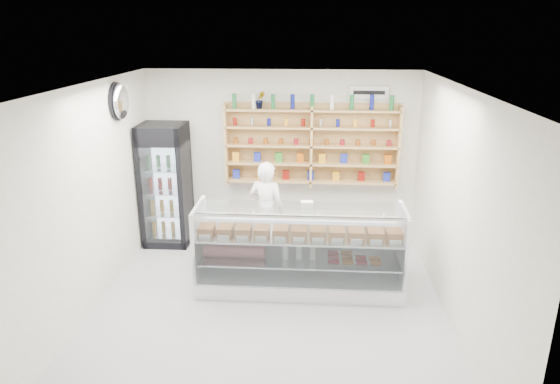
{
  "coord_description": "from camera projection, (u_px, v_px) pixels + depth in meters",
  "views": [
    {
      "loc": [
        0.54,
        -5.64,
        3.44
      ],
      "look_at": [
        0.09,
        0.9,
        1.27
      ],
      "focal_mm": 32.0,
      "sensor_mm": 36.0,
      "label": 1
    }
  ],
  "objects": [
    {
      "name": "security_mirror",
      "position": [
        121.0,
        102.0,
        6.97
      ],
      "size": [
        0.15,
        0.5,
        0.5
      ],
      "primitive_type": "ellipsoid",
      "color": "silver",
      "rests_on": "left_wall"
    },
    {
      "name": "wall_sign",
      "position": [
        369.0,
        92.0,
        7.94
      ],
      "size": [
        0.62,
        0.03,
        0.2
      ],
      "primitive_type": "cube",
      "color": "white",
      "rests_on": "back_wall"
    },
    {
      "name": "display_counter",
      "position": [
        299.0,
        266.0,
        6.81
      ],
      "size": [
        2.77,
        0.83,
        1.21
      ],
      "color": "white",
      "rests_on": "floor"
    },
    {
      "name": "wall_shelving",
      "position": [
        311.0,
        146.0,
        8.14
      ],
      "size": [
        2.84,
        0.28,
        1.33
      ],
      "color": "tan",
      "rests_on": "back_wall"
    },
    {
      "name": "drinks_cooler",
      "position": [
        166.0,
        185.0,
        8.11
      ],
      "size": [
        0.72,
        0.7,
        2.0
      ],
      "rotation": [
        0.0,
        0.0,
        0.01
      ],
      "color": "black",
      "rests_on": "floor"
    },
    {
      "name": "potted_plant",
      "position": [
        260.0,
        100.0,
        7.97
      ],
      "size": [
        0.19,
        0.17,
        0.28
      ],
      "primitive_type": "imported",
      "rotation": [
        0.0,
        0.0,
        0.35
      ],
      "color": "#1E6626",
      "rests_on": "wall_shelving"
    },
    {
      "name": "shop_worker",
      "position": [
        267.0,
        211.0,
        7.6
      ],
      "size": [
        0.65,
        0.51,
        1.55
      ],
      "primitive_type": "imported",
      "rotation": [
        0.0,
        0.0,
        2.87
      ],
      "color": "white",
      "rests_on": "floor"
    },
    {
      "name": "room",
      "position": [
        268.0,
        205.0,
        6.02
      ],
      "size": [
        5.0,
        5.0,
        5.0
      ],
      "color": "#B0B0B5",
      "rests_on": "ground"
    }
  ]
}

